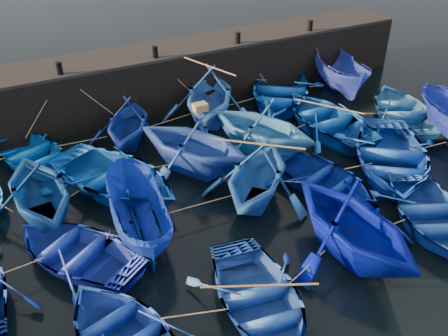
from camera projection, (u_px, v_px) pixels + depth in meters
name	position (u px, v px, depth m)	size (l,w,h in m)	color
ground	(271.00, 237.00, 15.55)	(120.00, 120.00, 0.00)	black
quay_wall	(151.00, 80.00, 22.68)	(26.00, 2.50, 2.50)	black
quay_top	(148.00, 52.00, 21.97)	(26.00, 2.50, 0.12)	black
bollard_1	(59.00, 68.00, 19.59)	(0.24, 0.24, 0.50)	black
bollard_2	(155.00, 52.00, 21.13)	(0.24, 0.24, 0.50)	black
bollard_3	(238.00, 38.00, 22.66)	(0.24, 0.24, 0.50)	black
bollard_4	(310.00, 25.00, 24.19)	(0.24, 0.24, 0.50)	black
boat_1	(31.00, 154.00, 18.79)	(3.13, 4.38, 0.91)	#0354C0
boat_2	(128.00, 122.00, 19.82)	(3.26, 3.79, 1.99)	navy
boat_3	(209.00, 95.00, 21.33)	(4.13, 4.79, 2.52)	blue
boat_4	(280.00, 91.00, 23.24)	(4.01, 5.61, 1.16)	#07409F
boat_5	(340.00, 74.00, 24.07)	(1.84, 4.90, 1.89)	#283CAD
boat_7	(39.00, 189.00, 15.73)	(3.73, 4.33, 2.28)	navy
boat_8	(115.00, 177.00, 17.32)	(3.80, 5.32, 1.10)	#0A51B6
boat_9	(194.00, 142.00, 18.02)	(3.98, 4.62, 2.43)	#21449D
boat_10	(261.00, 126.00, 19.15)	(3.90, 4.53, 2.38)	#337ED1
boat_11	(327.00, 118.00, 21.07)	(3.67, 5.13, 1.06)	#0B4CA8
boat_12	(402.00, 110.00, 21.79)	(3.46, 4.84, 1.00)	teal
boat_14	(77.00, 251.00, 14.35)	(3.10, 4.33, 0.90)	#1D34B0
boat_15	(138.00, 215.00, 15.12)	(1.64, 4.36, 1.69)	navy
boat_16	(257.00, 174.00, 16.48)	(3.67, 4.26, 2.24)	#1C58AC
boat_17	(323.00, 178.00, 17.48)	(3.00, 4.20, 0.87)	navy
boat_18	(391.00, 157.00, 18.40)	(4.03, 5.63, 1.17)	blue
boat_21	(125.00, 336.00, 11.90)	(3.01, 4.21, 0.87)	#133497
boat_22	(259.00, 299.00, 12.82)	(3.17, 4.43, 0.92)	blue
boat_23	(353.00, 222.00, 14.16)	(4.13, 4.78, 2.52)	#000B8C
boat_24	(429.00, 212.00, 15.83)	(3.19, 4.46, 0.93)	#1E4EA9
wooden_crate	(200.00, 107.00, 17.40)	(0.49, 0.37, 0.26)	#9C7744
mooring_ropes	(201.00, 142.00, 18.74)	(18.23, 11.91, 2.10)	tan
loose_oars	(265.00, 135.00, 17.45)	(9.88, 12.28, 1.66)	#99724C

